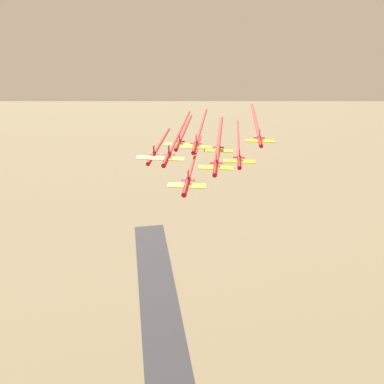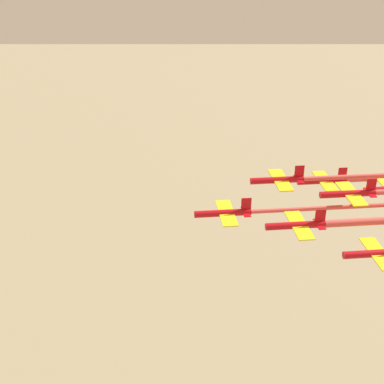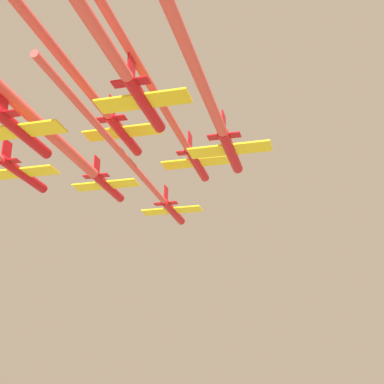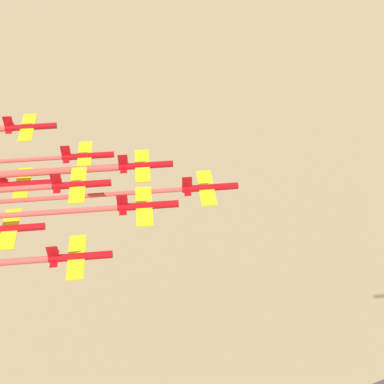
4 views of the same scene
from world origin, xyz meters
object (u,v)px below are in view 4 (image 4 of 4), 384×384
at_px(jet_0, 208,187).
at_px(jet_4, 79,184).
at_px(jet_8, 11,228).
at_px(jet_7, 24,184).
at_px(jet_1, 144,165).
at_px(jet_3, 86,156).
at_px(jet_2, 146,206).
at_px(jet_6, 29,127).
at_px(jet_5, 78,257).

xyz_separation_m(jet_0, jet_4, (3.03, 23.10, 2.77)).
bearing_deg(jet_8, jet_7, 180.00).
bearing_deg(jet_1, jet_3, -120.47).
height_order(jet_1, jet_8, jet_1).
xyz_separation_m(jet_1, jet_3, (8.31, 10.66, -2.11)).
bearing_deg(jet_2, jet_8, -90.00).
bearing_deg(jet_6, jet_8, 0.00).
bearing_deg(jet_2, jet_0, 120.47).
bearing_deg(jet_6, jet_4, 29.54).
height_order(jet_0, jet_2, jet_2).
xyz_separation_m(jet_3, jet_6, (8.31, 10.66, 3.21)).
distance_m(jet_1, jet_5, 23.70).
height_order(jet_0, jet_3, jet_0).
xyz_separation_m(jet_2, jet_4, (8.31, 10.66, -0.11)).
bearing_deg(jet_3, jet_5, -0.00).
distance_m(jet_4, jet_8, 13.86).
distance_m(jet_4, jet_7, 14.34).
height_order(jet_1, jet_2, jet_2).
height_order(jet_5, jet_7, jet_5).
height_order(jet_3, jet_8, jet_8).
bearing_deg(jet_3, jet_7, -59.53).
bearing_deg(jet_8, jet_3, 150.46).
bearing_deg(jet_1, jet_7, -90.00).
height_order(jet_0, jet_4, jet_4).
xyz_separation_m(jet_2, jet_5, (-5.28, 12.44, -4.05)).
relative_size(jet_1, jet_8, 1.00).
relative_size(jet_4, jet_8, 1.00).
xyz_separation_m(jet_1, jet_5, (-18.87, 14.22, -1.88)).
bearing_deg(jet_3, jet_0, 59.53).
xyz_separation_m(jet_6, jet_7, (-13.59, 1.78, -3.84)).
height_order(jet_3, jet_6, jet_6).
bearing_deg(jet_2, jet_5, -59.53).
distance_m(jet_5, jet_8, 13.54).
distance_m(jet_0, jet_1, 13.53).
distance_m(jet_0, jet_4, 23.46).
distance_m(jet_5, jet_6, 36.31).
distance_m(jet_4, jet_6, 23.65).
distance_m(jet_2, jet_4, 13.51).
xyz_separation_m(jet_0, jet_7, (11.34, 33.76, -2.02)).
height_order(jet_1, jet_4, jet_4).
bearing_deg(jet_6, jet_1, 59.53).
distance_m(jet_2, jet_5, 14.11).
height_order(jet_4, jet_5, jet_4).
relative_size(jet_4, jet_7, 1.00).
distance_m(jet_1, jet_4, 13.67).
height_order(jet_1, jet_7, jet_1).
height_order(jet_6, jet_8, jet_6).
bearing_deg(jet_8, jet_1, 120.47).
relative_size(jet_1, jet_4, 1.00).
xyz_separation_m(jet_3, jet_8, (-18.87, 14.22, 1.08)).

